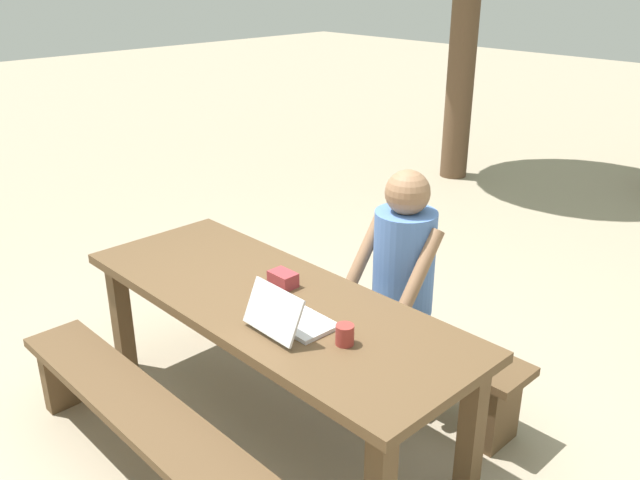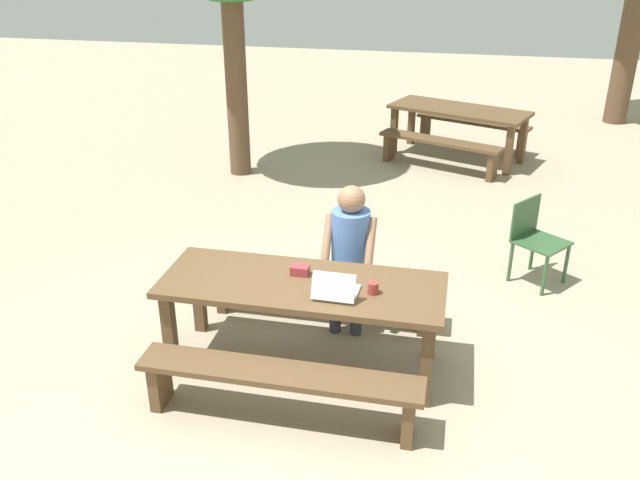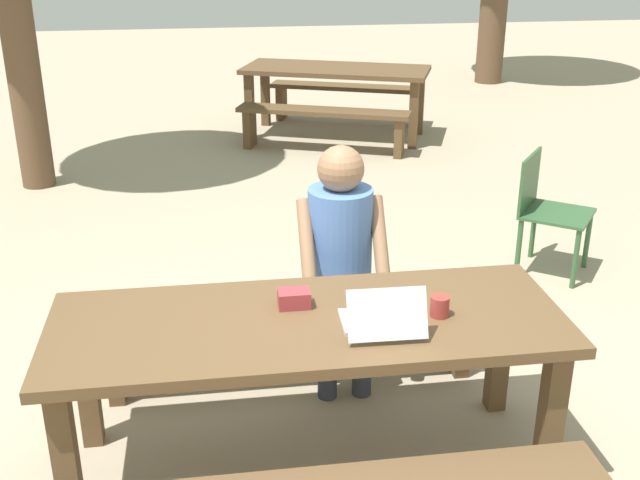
# 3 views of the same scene
# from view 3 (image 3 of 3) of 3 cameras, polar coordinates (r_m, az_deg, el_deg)

# --- Properties ---
(ground_plane) EXTENTS (30.00, 30.00, 0.00)m
(ground_plane) POSITION_cam_3_polar(r_m,az_deg,el_deg) (3.71, -0.80, -15.91)
(ground_plane) COLOR tan
(picnic_table_front) EXTENTS (2.17, 0.81, 0.74)m
(picnic_table_front) POSITION_cam_3_polar(r_m,az_deg,el_deg) (3.35, -0.86, -7.27)
(picnic_table_front) COLOR brown
(picnic_table_front) RESTS_ON ground
(bench_far) EXTENTS (2.01, 0.30, 0.42)m
(bench_far) POSITION_cam_3_polar(r_m,az_deg,el_deg) (4.11, -2.11, -6.27)
(bench_far) COLOR brown
(bench_far) RESTS_ON ground
(laptop) EXTENTS (0.33, 0.31, 0.21)m
(laptop) POSITION_cam_3_polar(r_m,az_deg,el_deg) (3.21, 4.57, -5.67)
(laptop) COLOR silver
(laptop) RESTS_ON picnic_table_front
(small_pouch) EXTENTS (0.14, 0.10, 0.07)m
(small_pouch) POSITION_cam_3_polar(r_m,az_deg,el_deg) (3.39, -1.90, -4.29)
(small_pouch) COLOR #993338
(small_pouch) RESTS_ON picnic_table_front
(coffee_mug) EXTENTS (0.08, 0.08, 0.09)m
(coffee_mug) POSITION_cam_3_polar(r_m,az_deg,el_deg) (3.34, 8.71, -4.79)
(coffee_mug) COLOR #99332D
(coffee_mug) RESTS_ON picnic_table_front
(person_seated) EXTENTS (0.43, 0.42, 1.29)m
(person_seated) POSITION_cam_3_polar(r_m,az_deg,el_deg) (3.93, 1.53, -0.75)
(person_seated) COLOR #333847
(person_seated) RESTS_ON ground
(plastic_chair) EXTENTS (0.62, 0.62, 0.82)m
(plastic_chair) POSITION_cam_3_polar(r_m,az_deg,el_deg) (5.57, 16.15, 2.16)
(plastic_chair) COLOR #335933
(plastic_chair) RESTS_ON ground
(picnic_table_mid) EXTENTS (2.16, 1.48, 0.77)m
(picnic_table_mid) POSITION_cam_3_polar(r_m,az_deg,el_deg) (8.77, 1.15, 11.73)
(picnic_table_mid) COLOR brown
(picnic_table_mid) RESTS_ON ground
(bench_mid_south) EXTENTS (1.79, 0.93, 0.45)m
(bench_mid_south) POSITION_cam_3_polar(r_m,az_deg,el_deg) (8.24, 0.22, 8.75)
(bench_mid_south) COLOR brown
(bench_mid_south) RESTS_ON ground
(bench_mid_north) EXTENTS (1.79, 0.93, 0.45)m
(bench_mid_north) POSITION_cam_3_polar(r_m,az_deg,el_deg) (9.45, 1.94, 10.54)
(bench_mid_north) COLOR brown
(bench_mid_north) RESTS_ON ground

